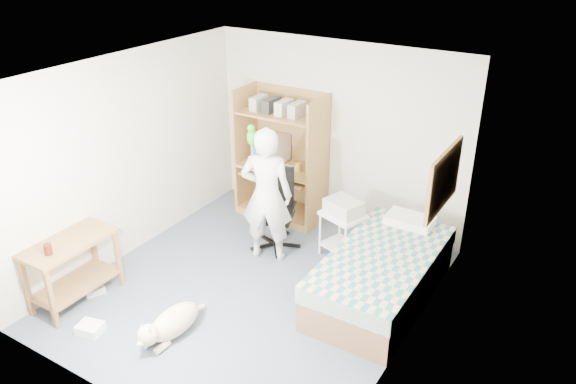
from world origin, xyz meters
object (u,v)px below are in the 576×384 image
(bed, at_px, (382,275))
(side_desk, at_px, (72,262))
(computer_hutch, at_px, (282,161))
(printer_cart, at_px, (343,228))
(dog, at_px, (171,323))
(office_chair, at_px, (276,219))
(person, at_px, (267,195))

(bed, distance_m, side_desk, 3.39)
(computer_hutch, relative_size, printer_cart, 2.95)
(dog, relative_size, printer_cart, 1.53)
(office_chair, xyz_separation_m, printer_cart, (0.86, 0.18, 0.03))
(computer_hutch, relative_size, side_desk, 1.80)
(bed, height_order, printer_cart, bed)
(computer_hutch, bearing_deg, office_chair, -63.66)
(computer_hutch, distance_m, printer_cart, 1.45)
(side_desk, xyz_separation_m, dog, (1.30, 0.08, -0.34))
(side_desk, xyz_separation_m, office_chair, (1.24, 2.15, -0.13))
(computer_hutch, relative_size, bed, 0.89)
(dog, bearing_deg, printer_cart, 73.08)
(bed, height_order, side_desk, side_desk)
(side_desk, bearing_deg, bed, 32.50)
(side_desk, bearing_deg, printer_cart, 48.01)
(side_desk, bearing_deg, office_chair, 60.12)
(bed, xyz_separation_m, person, (-1.54, 0.04, 0.57))
(office_chair, xyz_separation_m, person, (0.07, -0.30, 0.49))
(computer_hutch, distance_m, side_desk, 3.08)
(bed, xyz_separation_m, dog, (-1.55, -1.74, -0.14))
(office_chair, relative_size, printer_cart, 1.69)
(person, bearing_deg, printer_cart, -168.69)
(printer_cart, bearing_deg, dog, -90.55)
(computer_hutch, height_order, bed, computer_hutch)
(bed, bearing_deg, side_desk, -147.50)
(office_chair, bearing_deg, bed, -31.89)
(bed, bearing_deg, person, 178.68)
(printer_cart, bearing_deg, office_chair, -149.17)
(office_chair, distance_m, printer_cart, 0.88)
(computer_hutch, height_order, printer_cart, computer_hutch)
(bed, distance_m, person, 1.64)
(bed, relative_size, printer_cart, 3.31)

